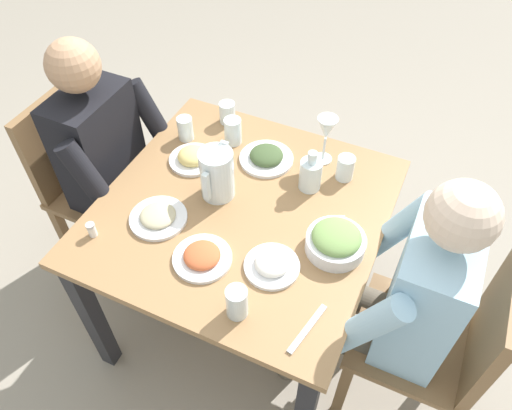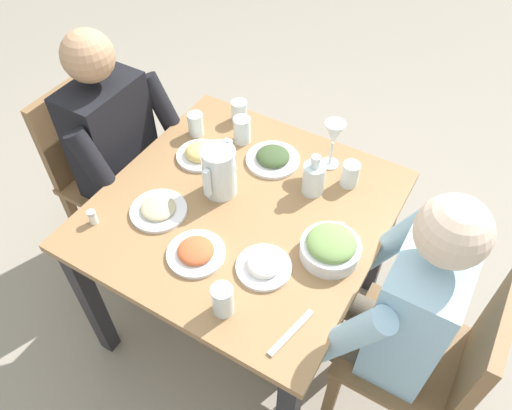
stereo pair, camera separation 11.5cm
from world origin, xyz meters
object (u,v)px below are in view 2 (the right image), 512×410
at_px(plate_fries, 200,153).
at_px(water_pitcher, 219,171).
at_px(water_glass_center, 196,124).
at_px(water_glass_by_pitcher, 350,174).
at_px(oil_carafe, 313,179).
at_px(chair_near, 103,167).
at_px(salt_shaker, 93,217).
at_px(diner_far, 382,307).
at_px(water_glass_far_right, 223,300).
at_px(plate_rice_curry, 196,252).
at_px(water_glass_near_right, 242,130).
at_px(plate_dolmas, 273,158).
at_px(dining_table, 242,227).
at_px(plate_beans, 158,209).
at_px(water_glass_far_left, 239,111).
at_px(diner_near, 132,158).
at_px(salad_bowl, 331,247).
at_px(wine_glass, 334,135).
at_px(plate_yoghurt, 264,265).
at_px(chair_far, 434,359).

bearing_deg(plate_fries, water_pitcher, 56.65).
distance_m(plate_fries, water_glass_center, 0.14).
distance_m(water_glass_by_pitcher, oil_carafe, 0.14).
height_order(chair_near, salt_shaker, chair_near).
xyz_separation_m(diner_far, plate_fries, (-0.22, -0.84, 0.10)).
relative_size(water_glass_far_right, oil_carafe, 0.67).
bearing_deg(plate_rice_curry, water_glass_center, -145.03).
relative_size(water_glass_near_right, salt_shaker, 2.01).
bearing_deg(plate_dolmas, chair_near, -75.00).
bearing_deg(water_glass_center, water_glass_near_right, 107.45).
bearing_deg(dining_table, plate_fries, -116.65).
xyz_separation_m(plate_beans, water_glass_far_left, (-0.58, -0.03, 0.03)).
distance_m(diner_near, plate_rice_curry, 0.64).
height_order(plate_rice_curry, water_glass_far_left, water_glass_far_left).
bearing_deg(water_glass_near_right, salt_shaker, -18.91).
distance_m(water_pitcher, salad_bowl, 0.47).
bearing_deg(chair_near, plate_rice_curry, 67.57).
distance_m(water_glass_far_right, wine_glass, 0.74).
bearing_deg(salad_bowl, wine_glass, -155.32).
bearing_deg(water_glass_far_right, water_glass_center, -139.34).
xyz_separation_m(water_glass_near_right, water_glass_far_right, (0.68, 0.35, 0.00)).
bearing_deg(plate_yoghurt, plate_dolmas, -154.04).
xyz_separation_m(salad_bowl, salt_shaker, (0.28, -0.75, -0.01)).
height_order(water_pitcher, salt_shaker, water_pitcher).
height_order(dining_table, salad_bowl, salad_bowl).
bearing_deg(plate_yoghurt, chair_far, 100.84).
bearing_deg(plate_dolmas, dining_table, 4.57).
distance_m(chair_far, plate_yoghurt, 0.63).
relative_size(wine_glass, salt_shaker, 3.63).
relative_size(dining_table, wine_glass, 4.95).
relative_size(diner_far, water_glass_near_right, 10.99).
bearing_deg(water_glass_far_left, oil_carafe, 64.24).
distance_m(plate_dolmas, water_glass_near_right, 0.17).
bearing_deg(plate_dolmas, plate_beans, -26.59).
height_order(chair_far, wine_glass, wine_glass).
relative_size(salad_bowl, salt_shaker, 3.59).
xyz_separation_m(water_glass_near_right, salt_shaker, (0.62, -0.21, -0.03)).
height_order(diner_near, plate_beans, diner_near).
relative_size(diner_near, wine_glass, 6.09).
xyz_separation_m(water_pitcher, plate_rice_curry, (0.28, 0.09, -0.08)).
relative_size(chair_far, water_pitcher, 4.73).
xyz_separation_m(water_glass_far_right, wine_glass, (-0.73, 0.01, 0.09)).
bearing_deg(wine_glass, plate_rice_curry, -17.42).
distance_m(plate_fries, water_glass_far_left, 0.27).
height_order(plate_dolmas, water_glass_by_pitcher, water_glass_by_pitcher).
height_order(plate_fries, water_glass_far_left, water_glass_far_left).
bearing_deg(water_glass_by_pitcher, diner_far, 37.61).
distance_m(chair_near, plate_fries, 0.56).
distance_m(diner_far, plate_beans, 0.81).
bearing_deg(plate_dolmas, water_glass_far_left, -121.60).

